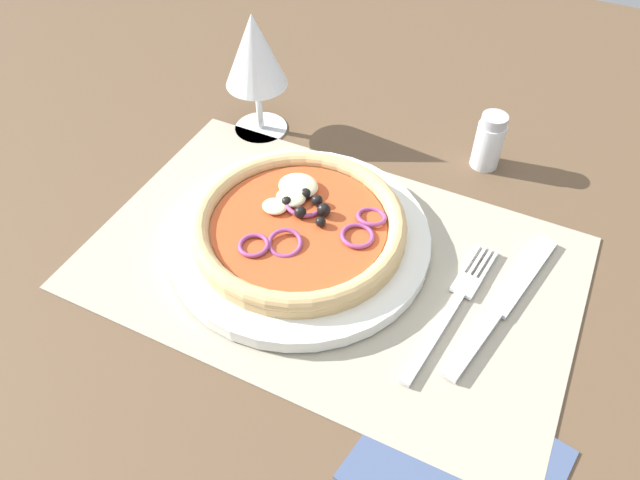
{
  "coord_description": "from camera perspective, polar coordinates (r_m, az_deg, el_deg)",
  "views": [
    {
      "loc": [
        16.16,
        -35.45,
        45.14
      ],
      "look_at": [
        -1.16,
        0.0,
        2.83
      ],
      "focal_mm": 33.94,
      "sensor_mm": 36.0,
      "label": 1
    }
  ],
  "objects": [
    {
      "name": "placemat",
      "position": [
        0.59,
        1.0,
        -2.08
      ],
      "size": [
        46.9,
        30.04,
        0.4
      ],
      "primitive_type": "cube",
      "color": "#A39984",
      "rests_on": "ground_plane"
    },
    {
      "name": "plate",
      "position": [
        0.6,
        -1.96,
        0.22
      ],
      "size": [
        26.09,
        26.09,
        1.43
      ],
      "primitive_type": "cylinder",
      "color": "silver",
      "rests_on": "placemat"
    },
    {
      "name": "ground_plane",
      "position": [
        0.61,
        0.98,
        -2.95
      ],
      "size": [
        190.0,
        140.0,
        2.4
      ],
      "primitive_type": "cube",
      "color": "brown"
    },
    {
      "name": "pepper_shaker",
      "position": [
        0.71,
        15.65,
        8.92
      ],
      "size": [
        3.2,
        3.2,
        6.7
      ],
      "color": "silver",
      "rests_on": "ground_plane"
    },
    {
      "name": "fork",
      "position": [
        0.57,
        12.64,
        -5.73
      ],
      "size": [
        3.72,
        18.05,
        0.44
      ],
      "rotation": [
        0.0,
        0.0,
        1.45
      ],
      "color": "silver",
      "rests_on": "placemat"
    },
    {
      "name": "wine_glass",
      "position": [
        0.71,
        -6.19,
        17.15
      ],
      "size": [
        7.2,
        7.2,
        14.9
      ],
      "color": "silver",
      "rests_on": "ground_plane"
    },
    {
      "name": "napkin",
      "position": [
        0.5,
        12.86,
        -19.9
      ],
      "size": [
        16.21,
        15.07,
        0.36
      ],
      "primitive_type": "cube",
      "rotation": [
        0.0,
        0.0,
        -0.18
      ],
      "color": "#425175",
      "rests_on": "ground_plane"
    },
    {
      "name": "knife",
      "position": [
        0.58,
        16.99,
        -5.48
      ],
      "size": [
        5.77,
        19.91,
        0.62
      ],
      "rotation": [
        0.0,
        0.0,
        1.36
      ],
      "color": "silver",
      "rests_on": "placemat"
    },
    {
      "name": "pizza",
      "position": [
        0.59,
        -1.98,
        1.49
      ],
      "size": [
        21.15,
        21.15,
        2.66
      ],
      "color": "tan",
      "rests_on": "plate"
    }
  ]
}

